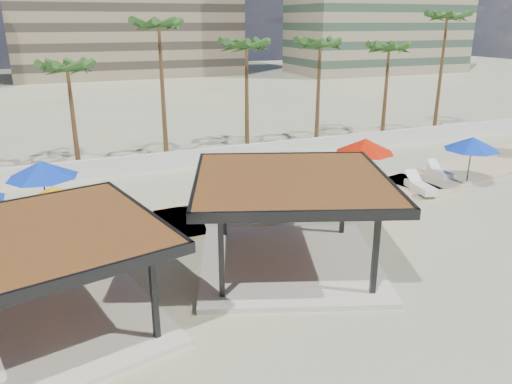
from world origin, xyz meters
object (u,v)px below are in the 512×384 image
(umbrella_a, at_px, (42,170))
(umbrella_c, at_px, (365,146))
(lounger_a, at_px, (233,196))
(lounger_d, at_px, (439,172))
(lounger_b, at_px, (420,186))
(pavilion_central, at_px, (291,213))
(pavilion_west, at_px, (44,273))
(lounger_c, at_px, (331,180))

(umbrella_a, relative_size, umbrella_c, 1.07)
(lounger_a, bearing_deg, lounger_d, -82.30)
(lounger_a, height_order, lounger_b, lounger_b)
(lounger_d, bearing_deg, pavilion_central, 126.74)
(umbrella_a, distance_m, umbrella_c, 16.84)
(lounger_a, bearing_deg, umbrella_c, -88.77)
(lounger_b, bearing_deg, pavilion_west, 115.58)
(pavilion_central, distance_m, pavilion_west, 9.04)
(pavilion_central, distance_m, lounger_b, 12.04)
(umbrella_a, distance_m, lounger_b, 20.07)
(lounger_b, distance_m, lounger_c, 5.03)
(umbrella_a, bearing_deg, umbrella_c, -6.48)
(pavilion_west, xyz_separation_m, umbrella_a, (0.07, 9.65, 0.64))
(pavilion_central, relative_size, umbrella_c, 2.58)
(umbrella_a, bearing_deg, lounger_b, -9.66)
(umbrella_c, bearing_deg, umbrella_a, 173.52)
(lounger_b, xyz_separation_m, lounger_c, (-3.98, 3.08, -0.05))
(lounger_a, relative_size, lounger_d, 0.95)
(lounger_d, bearing_deg, lounger_a, 96.60)
(umbrella_a, height_order, lounger_c, umbrella_a)
(lounger_a, bearing_deg, lounger_c, -75.82)
(pavilion_west, bearing_deg, lounger_a, 30.91)
(umbrella_a, xyz_separation_m, lounger_d, (22.76, -1.38, -2.34))
(lounger_c, relative_size, lounger_d, 0.89)
(pavilion_central, xyz_separation_m, lounger_d, (13.87, 7.05, -1.86))
(umbrella_a, relative_size, lounger_a, 1.92)
(pavilion_central, bearing_deg, lounger_c, 70.25)
(pavilion_west, distance_m, umbrella_a, 9.67)
(lounger_d, bearing_deg, pavilion_west, 119.69)
(umbrella_c, relative_size, lounger_a, 1.79)
(umbrella_a, bearing_deg, lounger_a, -3.92)
(pavilion_central, relative_size, pavilion_west, 1.15)
(lounger_b, bearing_deg, umbrella_c, 71.54)
(lounger_a, bearing_deg, pavilion_central, -172.08)
(umbrella_c, distance_m, lounger_c, 3.06)
(pavilion_central, height_order, lounger_d, pavilion_central)
(lounger_b, relative_size, lounger_d, 1.17)
(lounger_c, xyz_separation_m, lounger_d, (7.09, -1.12, 0.02))
(pavilion_central, height_order, umbrella_c, pavilion_central)
(pavilion_west, xyz_separation_m, lounger_c, (15.74, 9.38, -1.72))
(pavilion_west, distance_m, lounger_b, 20.77)
(lounger_b, height_order, lounger_d, lounger_b)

